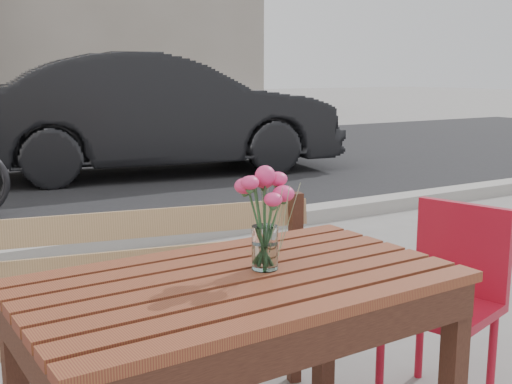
# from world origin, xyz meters

# --- Properties ---
(main_table) EXTENTS (1.24, 0.75, 0.75)m
(main_table) POSITION_xyz_m (0.05, -0.04, 0.63)
(main_table) COLOR maroon
(main_table) RESTS_ON ground
(main_bench) EXTENTS (1.41, 0.67, 0.85)m
(main_bench) POSITION_xyz_m (0.04, 0.63, 0.51)
(main_bench) COLOR #A38054
(main_bench) RESTS_ON ground
(red_chair) EXTENTS (0.49, 0.49, 0.79)m
(red_chair) POSITION_xyz_m (1.12, 0.15, 0.46)
(red_chair) COLOR maroon
(red_chair) RESTS_ON ground
(main_vase) EXTENTS (0.16, 0.16, 0.30)m
(main_vase) POSITION_xyz_m (0.15, -0.02, 0.94)
(main_vase) COLOR white
(main_vase) RESTS_ON main_table
(parked_car) EXTENTS (4.86, 2.34, 1.53)m
(parked_car) POSITION_xyz_m (2.41, 6.26, 0.77)
(parked_car) COLOR black
(parked_car) RESTS_ON ground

